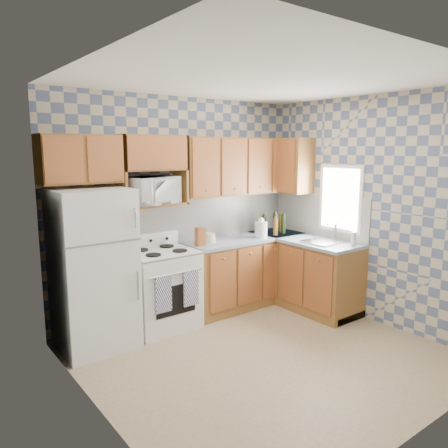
# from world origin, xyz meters

# --- Properties ---
(floor) EXTENTS (3.40, 3.40, 0.00)m
(floor) POSITION_xyz_m (0.00, 0.00, 0.00)
(floor) COLOR #866F54
(floor) RESTS_ON ground
(back_wall) EXTENTS (3.40, 0.02, 2.70)m
(back_wall) POSITION_xyz_m (0.00, 1.60, 1.35)
(back_wall) COLOR slate
(back_wall) RESTS_ON ground
(right_wall) EXTENTS (0.02, 3.20, 2.70)m
(right_wall) POSITION_xyz_m (1.70, 0.00, 1.35)
(right_wall) COLOR slate
(right_wall) RESTS_ON ground
(backsplash_back) EXTENTS (2.60, 0.02, 0.56)m
(backsplash_back) POSITION_xyz_m (0.40, 1.59, 1.20)
(backsplash_back) COLOR white
(backsplash_back) RESTS_ON back_wall
(backsplash_right) EXTENTS (0.02, 1.60, 0.56)m
(backsplash_right) POSITION_xyz_m (1.69, 0.80, 1.20)
(backsplash_right) COLOR white
(backsplash_right) RESTS_ON right_wall
(refrigerator) EXTENTS (0.75, 0.70, 1.68)m
(refrigerator) POSITION_xyz_m (-1.27, 1.25, 0.84)
(refrigerator) COLOR white
(refrigerator) RESTS_ON floor
(stove_body) EXTENTS (0.76, 0.65, 0.90)m
(stove_body) POSITION_xyz_m (-0.47, 1.28, 0.45)
(stove_body) COLOR white
(stove_body) RESTS_ON floor
(cooktop) EXTENTS (0.76, 0.65, 0.02)m
(cooktop) POSITION_xyz_m (-0.47, 1.28, 0.91)
(cooktop) COLOR silver
(cooktop) RESTS_ON stove_body
(backguard) EXTENTS (0.76, 0.08, 0.17)m
(backguard) POSITION_xyz_m (-0.47, 1.55, 1.00)
(backguard) COLOR white
(backguard) RESTS_ON cooktop
(dish_towel_left) EXTENTS (0.19, 0.02, 0.41)m
(dish_towel_left) POSITION_xyz_m (-0.63, 0.93, 0.53)
(dish_towel_left) COLOR navy
(dish_towel_left) RESTS_ON stove_body
(dish_towel_right) EXTENTS (0.19, 0.02, 0.41)m
(dish_towel_right) POSITION_xyz_m (-0.28, 0.93, 0.53)
(dish_towel_right) COLOR navy
(dish_towel_right) RESTS_ON stove_body
(base_cabinets_back) EXTENTS (1.75, 0.60, 0.88)m
(base_cabinets_back) POSITION_xyz_m (0.82, 1.30, 0.44)
(base_cabinets_back) COLOR brown
(base_cabinets_back) RESTS_ON floor
(base_cabinets_right) EXTENTS (0.60, 1.60, 0.88)m
(base_cabinets_right) POSITION_xyz_m (1.40, 0.80, 0.44)
(base_cabinets_right) COLOR brown
(base_cabinets_right) RESTS_ON floor
(countertop_back) EXTENTS (1.77, 0.63, 0.04)m
(countertop_back) POSITION_xyz_m (0.82, 1.30, 0.90)
(countertop_back) COLOR gray
(countertop_back) RESTS_ON base_cabinets_back
(countertop_right) EXTENTS (0.63, 1.60, 0.04)m
(countertop_right) POSITION_xyz_m (1.40, 0.80, 0.90)
(countertop_right) COLOR gray
(countertop_right) RESTS_ON base_cabinets_right
(upper_cabinets_back) EXTENTS (1.75, 0.33, 0.74)m
(upper_cabinets_back) POSITION_xyz_m (0.82, 1.44, 1.85)
(upper_cabinets_back) COLOR brown
(upper_cabinets_back) RESTS_ON back_wall
(upper_cabinets_fridge) EXTENTS (0.82, 0.33, 0.50)m
(upper_cabinets_fridge) POSITION_xyz_m (-1.29, 1.44, 1.97)
(upper_cabinets_fridge) COLOR brown
(upper_cabinets_fridge) RESTS_ON back_wall
(upper_cabinets_right) EXTENTS (0.33, 0.70, 0.74)m
(upper_cabinets_right) POSITION_xyz_m (1.53, 1.25, 1.85)
(upper_cabinets_right) COLOR brown
(upper_cabinets_right) RESTS_ON right_wall
(microwave_shelf) EXTENTS (0.80, 0.33, 0.03)m
(microwave_shelf) POSITION_xyz_m (-0.47, 1.44, 1.44)
(microwave_shelf) COLOR brown
(microwave_shelf) RESTS_ON back_wall
(microwave) EXTENTS (0.64, 0.50, 0.32)m
(microwave) POSITION_xyz_m (-0.51, 1.38, 1.61)
(microwave) COLOR white
(microwave) RESTS_ON microwave_shelf
(sink) EXTENTS (0.48, 0.40, 0.03)m
(sink) POSITION_xyz_m (1.40, 0.45, 0.93)
(sink) COLOR #B7B7BC
(sink) RESTS_ON countertop_right
(window) EXTENTS (0.02, 0.66, 0.86)m
(window) POSITION_xyz_m (1.69, 0.45, 1.45)
(window) COLOR white
(window) RESTS_ON right_wall
(bottle_0) EXTENTS (0.06, 0.06, 0.29)m
(bottle_0) POSITION_xyz_m (1.30, 1.23, 1.07)
(bottle_0) COLOR black
(bottle_0) RESTS_ON countertop_back
(bottle_1) EXTENTS (0.06, 0.06, 0.27)m
(bottle_1) POSITION_xyz_m (1.40, 1.17, 1.06)
(bottle_1) COLOR black
(bottle_1) RESTS_ON countertop_back
(bottle_2) EXTENTS (0.06, 0.06, 0.25)m
(bottle_2) POSITION_xyz_m (1.45, 1.27, 1.05)
(bottle_2) COLOR brown
(bottle_2) RESTS_ON countertop_back
(bottle_3) EXTENTS (0.06, 0.06, 0.23)m
(bottle_3) POSITION_xyz_m (1.23, 1.15, 1.04)
(bottle_3) COLOR brown
(bottle_3) RESTS_ON countertop_back
(bottle_4) EXTENTS (0.06, 0.06, 0.26)m
(bottle_4) POSITION_xyz_m (1.15, 1.29, 1.05)
(bottle_4) COLOR black
(bottle_4) RESTS_ON countertop_back
(knife_block) EXTENTS (0.11, 0.11, 0.22)m
(knife_block) POSITION_xyz_m (0.05, 1.23, 1.03)
(knife_block) COLOR brown
(knife_block) RESTS_ON countertop_back
(electric_kettle) EXTENTS (0.17, 0.17, 0.21)m
(electric_kettle) POSITION_xyz_m (0.96, 1.14, 1.03)
(electric_kettle) COLOR white
(electric_kettle) RESTS_ON countertop_back
(food_containers) EXTENTS (0.17, 0.17, 0.11)m
(food_containers) POSITION_xyz_m (0.25, 1.32, 0.98)
(food_containers) COLOR beige
(food_containers) RESTS_ON countertop_back
(soap_bottle) EXTENTS (0.06, 0.06, 0.17)m
(soap_bottle) POSITION_xyz_m (1.51, 0.09, 1.01)
(soap_bottle) COLOR beige
(soap_bottle) RESTS_ON countertop_right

